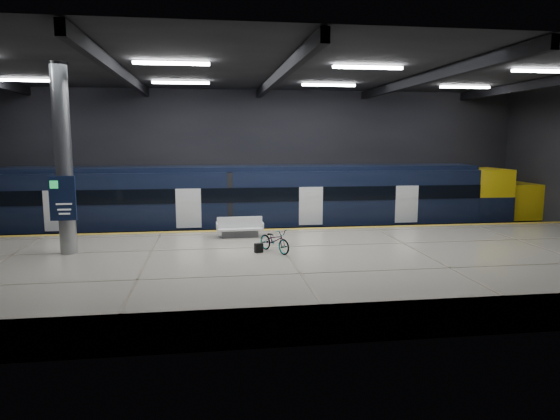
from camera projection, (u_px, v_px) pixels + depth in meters
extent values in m
plane|color=black|center=(279.00, 267.00, 20.76)|extent=(30.00, 30.00, 0.00)
cube|color=black|center=(259.00, 162.00, 28.04)|extent=(30.00, 0.10, 8.00)
cube|color=black|center=(323.00, 192.00, 12.36)|extent=(30.00, 0.10, 8.00)
cube|color=black|center=(279.00, 70.00, 19.64)|extent=(30.00, 16.00, 0.10)
cube|color=black|center=(122.00, 74.00, 18.83)|extent=(0.25, 16.00, 0.40)
cube|color=black|center=(279.00, 76.00, 19.67)|extent=(0.25, 16.00, 0.40)
cube|color=black|center=(423.00, 79.00, 20.52)|extent=(0.25, 16.00, 0.40)
cube|color=black|center=(556.00, 81.00, 21.36)|extent=(0.25, 16.00, 0.40)
cube|color=white|center=(172.00, 63.00, 17.13)|extent=(2.60, 0.18, 0.10)
cube|color=white|center=(368.00, 67.00, 18.12)|extent=(2.60, 0.18, 0.10)
cube|color=white|center=(544.00, 71.00, 19.10)|extent=(2.60, 0.18, 0.10)
cube|color=white|center=(20.00, 80.00, 22.03)|extent=(2.60, 0.18, 0.10)
cube|color=white|center=(181.00, 83.00, 23.02)|extent=(2.60, 0.18, 0.10)
cube|color=white|center=(329.00, 85.00, 24.00)|extent=(2.60, 0.18, 0.10)
cube|color=white|center=(465.00, 87.00, 24.98)|extent=(2.60, 0.18, 0.10)
cube|color=#B5A999|center=(288.00, 270.00, 18.24)|extent=(30.00, 11.00, 1.10)
cube|color=gold|center=(270.00, 230.00, 23.30)|extent=(30.00, 0.40, 0.01)
cube|color=gray|center=(266.00, 242.00, 25.44)|extent=(30.00, 0.08, 0.16)
cube|color=gray|center=(263.00, 237.00, 26.85)|extent=(30.00, 0.08, 0.16)
cube|color=black|center=(249.00, 231.00, 25.96)|extent=(24.00, 2.58, 0.80)
cube|color=black|center=(248.00, 197.00, 25.71)|extent=(24.00, 2.80, 2.75)
cube|color=black|center=(248.00, 168.00, 25.50)|extent=(24.00, 2.30, 0.24)
cube|color=black|center=(251.00, 195.00, 24.29)|extent=(24.00, 0.04, 0.70)
cube|color=white|center=(311.00, 206.00, 24.79)|extent=(1.20, 0.05, 1.90)
cube|color=yellow|center=(483.00, 193.00, 27.54)|extent=(2.00, 2.80, 2.75)
ellipsoid|color=yellow|center=(526.00, 201.00, 27.97)|extent=(3.60, 2.52, 1.90)
cube|color=black|center=(488.00, 190.00, 27.56)|extent=(1.60, 2.38, 0.80)
cube|color=#595B60|center=(240.00, 234.00, 21.54)|extent=(1.57, 0.52, 0.29)
cube|color=silver|center=(240.00, 229.00, 21.51)|extent=(1.97, 0.87, 0.08)
cube|color=silver|center=(240.00, 222.00, 21.47)|extent=(1.95, 0.12, 0.49)
cube|color=silver|center=(217.00, 226.00, 21.34)|extent=(0.07, 0.83, 0.29)
cube|color=silver|center=(262.00, 225.00, 21.65)|extent=(0.07, 0.83, 0.29)
imported|color=#99999E|center=(275.00, 240.00, 18.62)|extent=(1.38, 1.79, 0.90)
cube|color=black|center=(259.00, 248.00, 18.57)|extent=(0.35, 0.28, 0.35)
cylinder|color=#9EA0A5|center=(64.00, 160.00, 18.02)|extent=(0.60, 0.60, 6.90)
cube|color=#0F1938|center=(63.00, 198.00, 17.80)|extent=(0.90, 0.12, 1.60)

